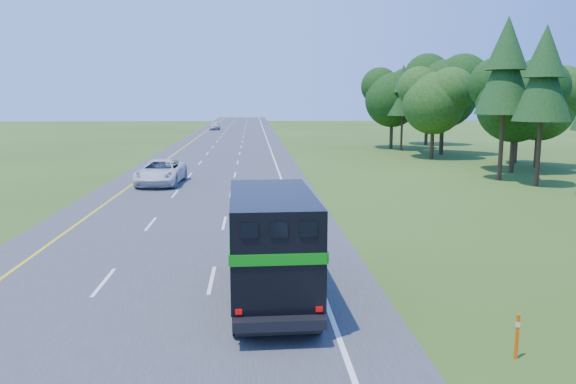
# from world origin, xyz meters

# --- Properties ---
(road) EXTENTS (15.00, 260.00, 0.04)m
(road) POSITION_xyz_m (0.00, 50.00, 0.02)
(road) COLOR #38383A
(road) RESTS_ON ground
(lane_markings) EXTENTS (11.15, 260.00, 0.01)m
(lane_markings) POSITION_xyz_m (0.00, 50.00, 0.04)
(lane_markings) COLOR yellow
(lane_markings) RESTS_ON road
(horse_truck) EXTENTS (2.65, 7.86, 3.45)m
(horse_truck) POSITION_xyz_m (3.82, 9.10, 1.88)
(horse_truck) COLOR black
(horse_truck) RESTS_ON road
(white_suv) EXTENTS (3.25, 6.56, 1.79)m
(white_suv) POSITION_xyz_m (-3.40, 33.29, 0.93)
(white_suv) COLOR silver
(white_suv) RESTS_ON road
(far_car) EXTENTS (1.91, 4.73, 1.61)m
(far_car) POSITION_xyz_m (-4.13, 105.13, 0.85)
(far_car) COLOR #B4B4BB
(far_car) RESTS_ON road
(delineator) EXTENTS (0.09, 0.05, 1.13)m
(delineator) POSITION_xyz_m (9.61, 4.62, 0.61)
(delineator) COLOR #F4540C
(delineator) RESTS_ON ground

